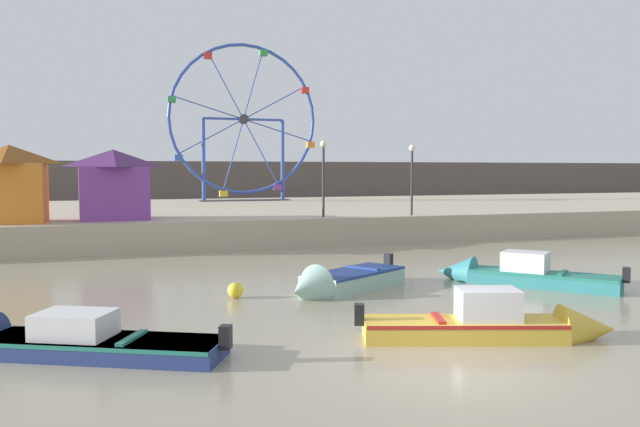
% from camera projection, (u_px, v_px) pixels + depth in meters
% --- Properties ---
extents(ground_plane, '(240.00, 240.00, 0.00)m').
position_uv_depth(ground_plane, '(450.00, 366.00, 11.74)').
color(ground_plane, gray).
extents(quay_promenade, '(110.00, 23.05, 1.31)m').
position_uv_depth(quay_promenade, '(199.00, 218.00, 39.55)').
color(quay_promenade, '#B7A88E').
rests_on(quay_promenade, ground_plane).
extents(distant_town_skyline, '(140.00, 3.00, 4.40)m').
position_uv_depth(distant_town_skyline, '(161.00, 184.00, 61.56)').
color(distant_town_skyline, '#564C47').
rests_on(distant_town_skyline, ground_plane).
extents(motorboat_navy_blue, '(5.78, 3.84, 1.28)m').
position_uv_depth(motorboat_navy_blue, '(48.00, 341.00, 12.50)').
color(motorboat_navy_blue, navy).
rests_on(motorboat_navy_blue, ground_plane).
extents(motorboat_teal_painted, '(4.48, 4.99, 1.38)m').
position_uv_depth(motorboat_teal_painted, '(513.00, 274.00, 20.18)').
color(motorboat_teal_painted, teal).
rests_on(motorboat_teal_painted, ground_plane).
extents(motorboat_seafoam, '(4.51, 3.46, 1.30)m').
position_uv_depth(motorboat_seafoam, '(338.00, 282.00, 18.88)').
color(motorboat_seafoam, '#93BCAD').
rests_on(motorboat_seafoam, ground_plane).
extents(motorboat_mustard_yellow, '(5.39, 2.74, 1.39)m').
position_uv_depth(motorboat_mustard_yellow, '(503.00, 324.00, 13.59)').
color(motorboat_mustard_yellow, gold).
rests_on(motorboat_mustard_yellow, ground_plane).
extents(ferris_wheel_blue_frame, '(10.96, 1.20, 11.44)m').
position_uv_depth(ferris_wheel_blue_frame, '(243.00, 122.00, 47.37)').
color(ferris_wheel_blue_frame, '#334CA8').
rests_on(ferris_wheel_blue_frame, quay_promenade).
extents(carnival_booth_orange_canopy, '(3.20, 2.89, 3.32)m').
position_uv_depth(carnival_booth_orange_canopy, '(10.00, 182.00, 27.61)').
color(carnival_booth_orange_canopy, orange).
rests_on(carnival_booth_orange_canopy, quay_promenade).
extents(carnival_booth_purple_stall, '(3.35, 3.07, 3.18)m').
position_uv_depth(carnival_booth_purple_stall, '(113.00, 183.00, 29.49)').
color(carnival_booth_purple_stall, purple).
rests_on(carnival_booth_purple_stall, quay_promenade).
extents(promenade_lamp_near, '(0.32, 0.32, 3.50)m').
position_uv_depth(promenade_lamp_near, '(412.00, 169.00, 32.10)').
color(promenade_lamp_near, '#2D2D33').
rests_on(promenade_lamp_near, quay_promenade).
extents(promenade_lamp_far, '(0.32, 0.32, 3.65)m').
position_uv_depth(promenade_lamp_far, '(323.00, 167.00, 31.03)').
color(promenade_lamp_far, '#2D2D33').
rests_on(promenade_lamp_far, quay_promenade).
extents(mooring_buoy_orange, '(0.44, 0.44, 0.44)m').
position_uv_depth(mooring_buoy_orange, '(235.00, 290.00, 18.01)').
color(mooring_buoy_orange, yellow).
rests_on(mooring_buoy_orange, ground_plane).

